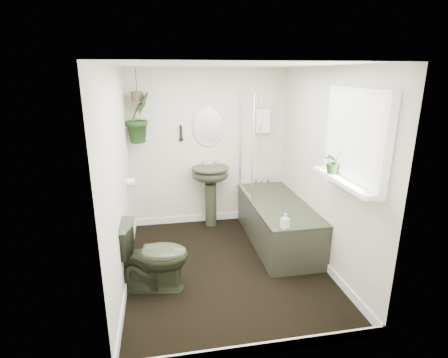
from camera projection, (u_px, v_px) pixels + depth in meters
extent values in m
cube|color=black|center=(226.00, 267.00, 4.20)|extent=(2.30, 2.80, 0.02)
cube|color=white|center=(227.00, 64.00, 3.53)|extent=(2.30, 2.80, 0.02)
cube|color=silver|center=(209.00, 148.00, 5.19)|extent=(2.30, 0.02, 2.30)
cube|color=silver|center=(263.00, 227.00, 2.54)|extent=(2.30, 0.02, 2.30)
cube|color=silver|center=(118.00, 180.00, 3.66)|extent=(0.02, 2.80, 2.30)
cube|color=silver|center=(324.00, 169.00, 4.06)|extent=(0.02, 2.80, 2.30)
cube|color=white|center=(226.00, 262.00, 4.18)|extent=(2.30, 2.80, 0.10)
cube|color=white|center=(263.00, 121.00, 5.15)|extent=(0.20, 0.10, 0.35)
ellipsoid|color=beige|center=(208.00, 125.00, 5.05)|extent=(0.46, 0.03, 0.62)
cylinder|color=black|center=(181.00, 133.00, 5.00)|extent=(0.04, 0.04, 0.22)
cylinder|color=white|center=(130.00, 182.00, 4.40)|extent=(0.11, 0.11, 0.11)
cube|color=white|center=(356.00, 137.00, 3.25)|extent=(0.08, 1.00, 0.90)
cube|color=white|center=(344.00, 181.00, 3.36)|extent=(0.18, 1.00, 0.04)
cube|color=white|center=(351.00, 138.00, 3.24)|extent=(0.01, 0.86, 0.76)
imported|color=#2A3220|center=(152.00, 255.00, 3.67)|extent=(0.81, 0.54, 0.77)
imported|color=black|center=(334.00, 162.00, 3.51)|extent=(0.27, 0.25, 0.24)
imported|color=black|center=(139.00, 117.00, 4.68)|extent=(0.47, 0.47, 0.67)
imported|color=#373434|center=(285.00, 221.00, 3.84)|extent=(0.09, 0.09, 0.17)
cylinder|color=#42392B|center=(137.00, 96.00, 4.60)|extent=(0.16, 0.16, 0.12)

